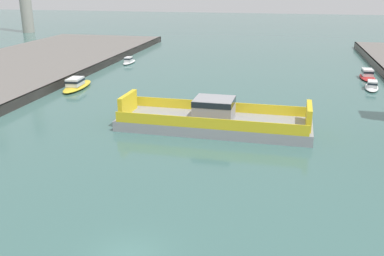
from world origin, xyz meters
TOP-DOWN VIEW (x-y plane):
  - chain_ferry at (1.11, 23.45)m, footprint 20.54×6.91m
  - moored_boat_near_right at (20.79, 46.23)m, footprint 2.69×6.21m
  - moored_boat_mid_right at (-21.64, 37.25)m, footprint 3.05×8.50m
  - moored_boat_far_left at (21.32, 53.71)m, footprint 2.32×6.82m
  - moored_boat_upstream_a at (-21.24, 58.35)m, footprint 1.61×5.15m

SIDE VIEW (x-z plane):
  - moored_boat_upstream_a at x=-21.24m, z-range -0.17..1.11m
  - moored_boat_near_right at x=20.79m, z-range -0.17..1.15m
  - moored_boat_far_left at x=21.32m, z-range -0.19..1.34m
  - moored_boat_mid_right at x=-21.64m, z-range -0.22..1.48m
  - chain_ferry at x=1.11m, z-range -0.65..2.75m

